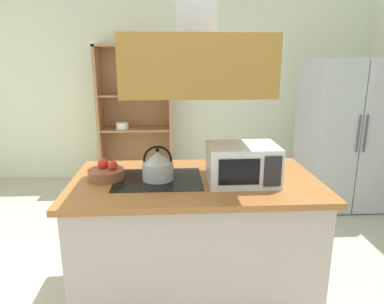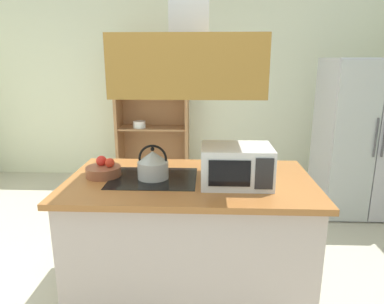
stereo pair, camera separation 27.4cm
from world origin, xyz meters
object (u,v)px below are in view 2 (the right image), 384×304
at_px(cutting_board, 246,167).
at_px(fruit_bowl, 104,170).
at_px(microwave, 236,165).
at_px(refrigerator, 362,138).
at_px(dish_cabinet, 153,122).
at_px(kettle, 153,165).

height_order(cutting_board, fruit_bowl, fruit_bowl).
bearing_deg(microwave, refrigerator, 47.30).
distance_m(dish_cabinet, microwave, 2.87).
distance_m(microwave, fruit_bowl, 0.94).
relative_size(kettle, cutting_board, 0.70).
distance_m(dish_cabinet, fruit_bowl, 2.57).
bearing_deg(kettle, refrigerator, 36.82).
xyz_separation_m(refrigerator, microwave, (-1.54, -1.67, 0.17)).
distance_m(refrigerator, kettle, 2.63).
bearing_deg(dish_cabinet, fruit_bowl, -89.16).
xyz_separation_m(cutting_board, microwave, (-0.10, -0.36, 0.12)).
bearing_deg(cutting_board, kettle, -158.36).
relative_size(microwave, fruit_bowl, 1.87).
bearing_deg(cutting_board, dish_cabinet, 114.58).
xyz_separation_m(kettle, microwave, (0.57, -0.09, 0.03)).
distance_m(refrigerator, cutting_board, 1.94).
xyz_separation_m(refrigerator, dish_cabinet, (-2.50, 1.03, -0.02)).
distance_m(kettle, microwave, 0.58).
xyz_separation_m(refrigerator, cutting_board, (-1.43, -1.31, 0.05)).
xyz_separation_m(dish_cabinet, cutting_board, (1.07, -2.34, 0.07)).
relative_size(dish_cabinet, cutting_board, 5.56).
xyz_separation_m(refrigerator, kettle, (-2.10, -1.58, 0.14)).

